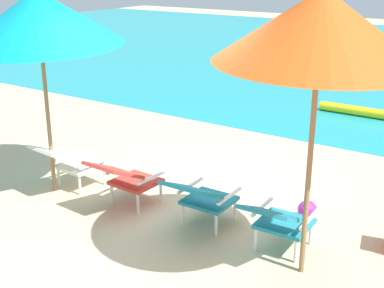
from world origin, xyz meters
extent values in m
plane|color=#CCB78E|center=(0.00, 4.00, 0.00)|extent=(40.00, 40.00, 0.00)
cylinder|color=yellow|center=(0.57, 5.29, 0.10)|extent=(1.60, 0.18, 0.18)
cube|color=silver|center=(-1.48, -0.13, 0.28)|extent=(0.57, 0.55, 0.04)
cube|color=silver|center=(-1.52, -0.49, 0.55)|extent=(0.57, 0.57, 0.27)
cylinder|color=white|center=(-1.68, 0.10, 0.13)|extent=(0.04, 0.04, 0.26)
cylinder|color=white|center=(-1.24, 0.06, 0.13)|extent=(0.04, 0.04, 0.26)
cylinder|color=white|center=(-1.72, -0.31, 0.13)|extent=(0.04, 0.04, 0.26)
cylinder|color=white|center=(-1.29, -0.36, 0.13)|extent=(0.04, 0.04, 0.26)
cube|color=white|center=(-1.74, -0.10, 0.40)|extent=(0.08, 0.50, 0.03)
cube|color=white|center=(-1.23, -0.16, 0.40)|extent=(0.08, 0.50, 0.03)
cube|color=red|center=(-0.54, -0.13, 0.28)|extent=(0.54, 0.52, 0.04)
cube|color=red|center=(-0.56, -0.49, 0.55)|extent=(0.54, 0.54, 0.27)
cylinder|color=white|center=(-0.75, 0.09, 0.13)|extent=(0.04, 0.04, 0.26)
cylinder|color=white|center=(-0.31, 0.07, 0.13)|extent=(0.04, 0.04, 0.26)
cylinder|color=white|center=(-0.77, -0.33, 0.13)|extent=(0.04, 0.04, 0.26)
cylinder|color=white|center=(-0.33, -0.35, 0.13)|extent=(0.04, 0.04, 0.26)
cube|color=white|center=(-0.80, -0.12, 0.40)|extent=(0.05, 0.50, 0.03)
cube|color=white|center=(-0.28, -0.14, 0.40)|extent=(0.05, 0.50, 0.03)
cube|color=teal|center=(0.50, -0.07, 0.28)|extent=(0.52, 0.50, 0.04)
cube|color=teal|center=(0.50, -0.44, 0.55)|extent=(0.52, 0.52, 0.27)
cylinder|color=white|center=(0.27, 0.14, 0.13)|extent=(0.04, 0.04, 0.26)
cylinder|color=white|center=(0.71, 0.14, 0.13)|extent=(0.04, 0.04, 0.26)
cylinder|color=white|center=(0.28, -0.28, 0.13)|extent=(0.04, 0.04, 0.26)
cylinder|color=white|center=(0.72, -0.28, 0.13)|extent=(0.04, 0.04, 0.26)
cube|color=white|center=(0.24, -0.07, 0.40)|extent=(0.03, 0.50, 0.03)
cube|color=white|center=(0.76, -0.07, 0.40)|extent=(0.03, 0.50, 0.03)
cube|color=teal|center=(1.44, -0.10, 0.28)|extent=(0.54, 0.52, 0.04)
cube|color=teal|center=(1.45, -0.47, 0.55)|extent=(0.54, 0.53, 0.27)
cylinder|color=white|center=(1.21, 0.10, 0.13)|extent=(0.04, 0.04, 0.26)
cylinder|color=white|center=(1.65, 0.11, 0.13)|extent=(0.04, 0.04, 0.26)
cylinder|color=white|center=(1.22, -0.32, 0.13)|extent=(0.04, 0.04, 0.26)
cylinder|color=white|center=(1.66, -0.31, 0.13)|extent=(0.04, 0.04, 0.26)
cube|color=white|center=(1.18, -0.11, 0.40)|extent=(0.05, 0.50, 0.03)
cube|color=white|center=(1.70, -0.10, 0.40)|extent=(0.05, 0.50, 0.03)
cylinder|color=olive|center=(-1.66, -0.45, 0.97)|extent=(0.05, 0.05, 1.93)
cone|color=#0A93AD|center=(-1.66, -0.45, 2.22)|extent=(2.40, 2.42, 0.74)
cylinder|color=olive|center=(1.78, -0.42, 1.03)|extent=(0.05, 0.05, 2.06)
cone|color=#EA5619|center=(1.78, -0.42, 2.34)|extent=(2.47, 2.46, 0.68)
sphere|color=purple|center=(1.40, 0.64, 0.11)|extent=(0.23, 0.23, 0.23)
camera|label=1|loc=(3.36, -4.65, 2.84)|focal=49.04mm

